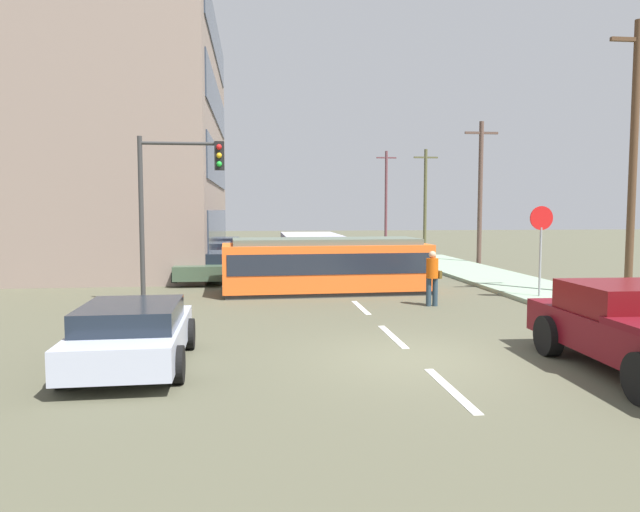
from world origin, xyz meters
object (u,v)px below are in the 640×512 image
object	(u,v)px
parked_sedan_far	(213,253)
utility_pole_far	(425,197)
city_bus	(310,251)
parked_sedan_near	(133,333)
traffic_light_mast	(174,189)
utility_pole_distant	(386,195)
parked_sedan_furthest	(226,247)
streetcar_tram	(326,265)
pedestrian_crossing	(432,275)
utility_pole_mid	(480,190)
stop_sign	(541,232)
parked_sedan_mid	(202,266)
utility_pole_near	(633,157)

from	to	relation	value
parked_sedan_far	utility_pole_far	size ratio (longest dim) A/B	0.58
city_bus	parked_sedan_near	world-z (taller)	city_bus
traffic_light_mast	parked_sedan_near	bearing A→B (deg)	-89.32
parked_sedan_far	utility_pole_distant	size ratio (longest dim) A/B	0.52
parked_sedan_near	parked_sedan_furthest	world-z (taller)	same
parked_sedan_far	utility_pole_distant	xyz separation A→B (m)	(13.89, 20.53, 3.62)
parked_sedan_furthest	parked_sedan_near	bearing A→B (deg)	-91.14
utility_pole_distant	streetcar_tram	bearing A→B (deg)	-106.52
parked_sedan_near	parked_sedan_furthest	size ratio (longest dim) A/B	0.92
pedestrian_crossing	parked_sedan_furthest	distance (m)	20.86
utility_pole_mid	utility_pole_distant	distance (m)	21.43
parked_sedan_near	utility_pole_distant	size ratio (longest dim) A/B	0.51
parked_sedan_furthest	stop_sign	xyz separation A→B (m)	(10.83, -18.92, 1.57)
parked_sedan_mid	utility_pole_near	xyz separation A→B (m)	(13.88, -6.96, 3.91)
city_bus	utility_pole_far	world-z (taller)	utility_pole_far
utility_pole_far	parked_sedan_furthest	bearing A→B (deg)	-158.44
stop_sign	utility_pole_mid	world-z (taller)	utility_pole_mid
city_bus	parked_sedan_far	distance (m)	6.45
traffic_light_mast	utility_pole_far	xyz separation A→B (m)	(14.95, 24.57, 0.33)
streetcar_tram	utility_pole_near	distance (m)	10.39
city_bus	parked_sedan_furthest	world-z (taller)	city_bus
parked_sedan_near	parked_sedan_far	distance (m)	20.00
parked_sedan_far	utility_pole_distant	distance (m)	25.05
traffic_light_mast	pedestrian_crossing	bearing A→B (deg)	-5.44
city_bus	traffic_light_mast	world-z (taller)	traffic_light_mast
parked_sedan_furthest	traffic_light_mast	bearing A→B (deg)	-91.79
traffic_light_mast	utility_pole_far	distance (m)	28.77
parked_sedan_furthest	stop_sign	bearing A→B (deg)	-60.21
streetcar_tram	parked_sedan_far	distance (m)	11.73
streetcar_tram	utility_pole_mid	size ratio (longest dim) A/B	0.96
utility_pole_far	utility_pole_mid	bearing A→B (deg)	-93.05
city_bus	parked_sedan_furthest	distance (m)	10.97
pedestrian_crossing	utility_pole_mid	world-z (taller)	utility_pole_mid
traffic_light_mast	utility_pole_distant	xyz separation A→B (m)	(14.10, 33.77, 0.72)
parked_sedan_near	utility_pole_far	size ratio (longest dim) A/B	0.56
stop_sign	city_bus	bearing A→B (deg)	126.47
parked_sedan_furthest	utility_pole_mid	size ratio (longest dim) A/B	0.60
parked_sedan_furthest	utility_pole_mid	bearing A→B (deg)	-25.56
stop_sign	pedestrian_crossing	bearing A→B (deg)	-169.31
streetcar_tram	utility_pole_mid	distance (m)	14.02
utility_pole_near	utility_pole_distant	distance (m)	34.32
city_bus	parked_sedan_mid	world-z (taller)	city_bus
parked_sedan_furthest	utility_pole_distant	bearing A→B (deg)	47.76
pedestrian_crossing	parked_sedan_near	world-z (taller)	pedestrian_crossing
traffic_light_mast	utility_pole_mid	bearing A→B (deg)	40.80
parked_sedan_far	utility_pole_near	xyz separation A→B (m)	(13.89, -13.78, 3.91)
utility_pole_distant	traffic_light_mast	bearing A→B (deg)	-112.66
pedestrian_crossing	parked_sedan_furthest	bearing A→B (deg)	109.79
parked_sedan_furthest	parked_sedan_far	bearing A→B (deg)	-93.86
traffic_light_mast	utility_pole_near	bearing A→B (deg)	-2.21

